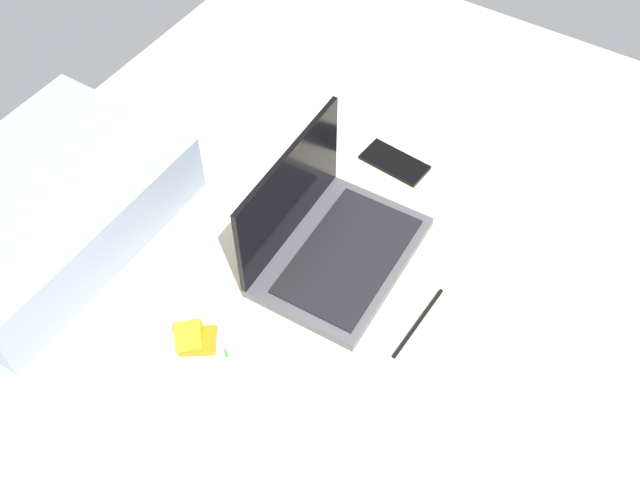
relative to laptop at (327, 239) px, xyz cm
name	(u,v)px	position (x,y,z in cm)	size (l,w,h in cm)	color
bed_mattress	(322,282)	(-0.99, 0.47, -13.41)	(180.00, 140.00, 18.00)	beige
laptop	(327,239)	(0.00, 0.00, 0.00)	(33.79, 24.15, 23.00)	#4C4C51
snack_cup	(199,360)	(-33.65, 3.60, 1.68)	(9.95, 9.82, 14.00)	silver
cell_phone	(394,162)	(27.60, 0.54, -4.01)	(6.80, 14.00, 0.80)	black
pillow	(42,209)	(-24.30, 48.47, 2.09)	(52.00, 36.00, 13.00)	#8C9EB7
charger_cable	(418,323)	(-4.77, -22.07, -4.11)	(17.00, 0.60, 0.60)	black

